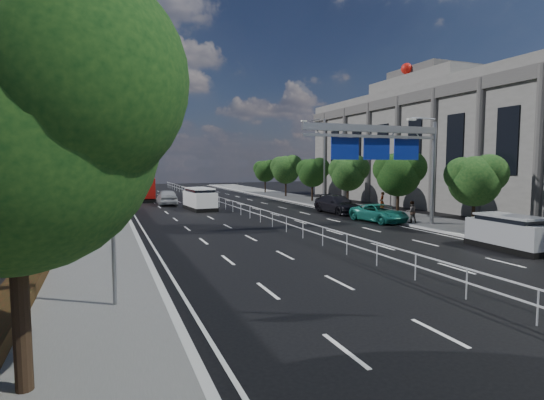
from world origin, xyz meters
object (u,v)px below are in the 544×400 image
pedestrian_b (411,212)px  near_car_silver (167,197)px  overhead_gantry (387,144)px  silver_minivan (510,233)px  white_minivan (200,199)px  toilet_sign (96,212)px  parked_car_teal (379,213)px  red_bus (144,185)px  parked_car_dark (337,204)px  near_car_dark (136,184)px  pedestrian_a (382,202)px

pedestrian_b → near_car_silver: bearing=-41.1°
overhead_gantry → silver_minivan: 9.47m
pedestrian_b → white_minivan: bearing=-36.7°
toilet_sign → parked_car_teal: bearing=33.9°
red_bus → near_car_silver: bearing=-73.4°
parked_car_teal → parked_car_dark: parked_car_dark is taller
toilet_sign → red_bus: 40.71m
red_bus → parked_car_teal: size_ratio=2.33×
near_car_dark → pedestrian_a: pedestrian_a is taller
silver_minivan → pedestrian_a: pedestrian_a is taller
parked_car_teal → red_bus: bearing=111.3°
overhead_gantry → parked_car_dark: overhead_gantry is taller
parked_car_dark → pedestrian_b: size_ratio=3.47×
white_minivan → near_car_silver: bearing=105.5°
toilet_sign → near_car_dark: (5.31, 62.05, -2.08)m
near_car_silver → pedestrian_b: size_ratio=3.13×
red_bus → parked_car_dark: (14.46, -21.41, -0.92)m
near_car_dark → silver_minivan: silver_minivan is taller
silver_minivan → parked_car_dark: bearing=92.4°
white_minivan → toilet_sign: bearing=-112.8°
white_minivan → near_car_dark: 36.05m
red_bus → near_car_silver: red_bus is taller
toilet_sign → silver_minivan: bearing=5.9°
near_car_silver → pedestrian_b: pedestrian_b is taller
white_minivan → red_bus: (-3.81, 14.25, 0.68)m
overhead_gantry → near_car_silver: bearing=117.1°
parked_car_teal → toilet_sign: bearing=-152.6°
toilet_sign → parked_car_teal: (19.25, 12.95, -2.28)m
near_car_silver → silver_minivan: bearing=115.9°
near_car_silver → pedestrian_b: (14.14, -21.20, 0.09)m
near_car_dark → pedestrian_b: bearing=100.4°
parked_car_teal → parked_car_dark: 6.05m
overhead_gantry → silver_minivan: bearing=-79.0°
toilet_sign → overhead_gantry: bearing=29.6°
near_car_dark → near_car_silver: bearing=85.9°
red_bus → pedestrian_b: 33.43m
near_car_silver → near_car_dark: near_car_dark is taller
near_car_dark → parked_car_dark: near_car_dark is taller
near_car_silver → silver_minivan: (12.84, -30.14, 0.03)m
toilet_sign → pedestrian_a: 28.95m
white_minivan → silver_minivan: white_minivan is taller
near_car_silver → parked_car_dark: bearing=137.2°
silver_minivan → pedestrian_a: (3.66, 15.59, 0.14)m
overhead_gantry → white_minivan: size_ratio=2.08×
white_minivan → parked_car_dark: 12.83m
red_bus → pedestrian_a: 29.14m
red_bus → pedestrian_a: size_ratio=6.47×
toilet_sign → white_minivan: 27.60m
near_car_dark → parked_car_teal: 51.04m
silver_minivan → pedestrian_b: (1.30, 8.94, 0.05)m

